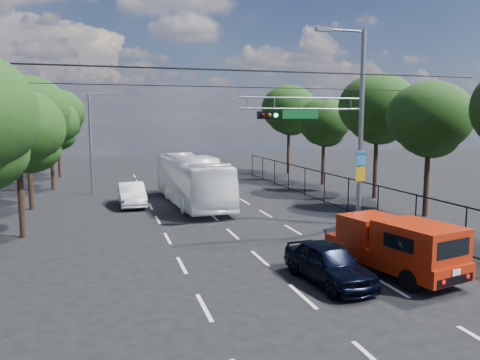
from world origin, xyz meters
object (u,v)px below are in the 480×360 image
object	(u,v)px
navy_hatchback	(329,263)
white_bus	(192,180)
red_pickup	(395,244)
white_van	(132,194)
signal_mast	(339,120)

from	to	relation	value
navy_hatchback	white_bus	xyz separation A→B (m)	(-1.70, 15.34, 0.85)
red_pickup	white_van	xyz separation A→B (m)	(-7.93, 15.59, -0.33)
white_bus	red_pickup	bearing A→B (deg)	-77.42
white_bus	white_van	world-z (taller)	white_bus
signal_mast	navy_hatchback	size ratio (longest dim) A/B	2.46
red_pickup	navy_hatchback	bearing A→B (deg)	-175.48
signal_mast	white_van	world-z (taller)	signal_mast
white_van	signal_mast	bearing A→B (deg)	-44.56
red_pickup	navy_hatchback	distance (m)	2.60
signal_mast	white_van	xyz separation A→B (m)	(-9.36, 8.68, -4.54)
navy_hatchback	signal_mast	bearing A→B (deg)	54.41
white_bus	signal_mast	bearing A→B (deg)	-58.45
red_pickup	white_bus	world-z (taller)	white_bus
signal_mast	white_van	size ratio (longest dim) A/B	2.22
navy_hatchback	white_van	world-z (taller)	white_van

